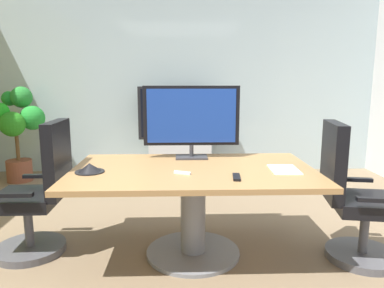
{
  "coord_description": "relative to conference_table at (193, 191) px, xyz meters",
  "views": [
    {
      "loc": [
        -0.01,
        -2.58,
        1.41
      ],
      "look_at": [
        0.09,
        0.4,
        0.87
      ],
      "focal_mm": 33.59,
      "sensor_mm": 36.0,
      "label": 1
    }
  ],
  "objects": [
    {
      "name": "office_chair_right",
      "position": [
        1.25,
        -0.11,
        -0.08
      ],
      "size": [
        0.63,
        0.61,
        1.09
      ],
      "rotation": [
        0.0,
        0.0,
        1.4
      ],
      "color": "#4C4C51",
      "rests_on": "ground"
    },
    {
      "name": "conference_phone",
      "position": [
        -0.78,
        -0.09,
        0.22
      ],
      "size": [
        0.22,
        0.22,
        0.07
      ],
      "color": "black",
      "rests_on": "conference_table"
    },
    {
      "name": "remote_control",
      "position": [
        0.3,
        -0.29,
        0.2
      ],
      "size": [
        0.07,
        0.17,
        0.02
      ],
      "primitive_type": "cube",
      "rotation": [
        0.0,
        0.0,
        -0.11
      ],
      "color": "black",
      "rests_on": "conference_table"
    },
    {
      "name": "office_chair_left",
      "position": [
        -1.25,
        0.08,
        -0.08
      ],
      "size": [
        0.6,
        0.57,
        1.09
      ],
      "rotation": [
        0.0,
        0.0,
        -1.56
      ],
      "color": "#4C4C51",
      "rests_on": "ground"
    },
    {
      "name": "tv_monitor",
      "position": [
        -0.0,
        0.39,
        0.55
      ],
      "size": [
        0.84,
        0.18,
        0.64
      ],
      "color": "#333338",
      "rests_on": "conference_table"
    },
    {
      "name": "conference_table",
      "position": [
        0.0,
        0.0,
        0.0
      ],
      "size": [
        1.89,
        1.12,
        0.72
      ],
      "color": "olive",
      "rests_on": "ground"
    },
    {
      "name": "wall_back_glass_partition",
      "position": [
        -0.09,
        2.81,
        0.96
      ],
      "size": [
        6.01,
        0.1,
        2.99
      ],
      "primitive_type": "cube",
      "color": "#9EB2B7",
      "rests_on": "ground"
    },
    {
      "name": "potted_plant",
      "position": [
        -2.31,
        2.19,
        0.25
      ],
      "size": [
        0.67,
        0.69,
        1.31
      ],
      "color": "brown",
      "rests_on": "ground"
    },
    {
      "name": "wall_display_unit",
      "position": [
        -0.1,
        2.45,
        -0.09
      ],
      "size": [
        1.2,
        0.36,
        1.31
      ],
      "color": "#B7BABC",
      "rests_on": "ground"
    },
    {
      "name": "ground_plane",
      "position": [
        -0.09,
        -0.15,
        -0.53
      ],
      "size": [
        7.01,
        7.01,
        0.0
      ],
      "primitive_type": "plane",
      "color": "#7A664C"
    },
    {
      "name": "whiteboard_marker",
      "position": [
        -0.09,
        -0.17,
        0.2
      ],
      "size": [
        0.13,
        0.07,
        0.02
      ],
      "primitive_type": "cube",
      "rotation": [
        0.0,
        0.0,
        -0.4
      ],
      "color": "silver",
      "rests_on": "conference_table"
    },
    {
      "name": "paper_notepad",
      "position": [
        0.7,
        -0.07,
        0.19
      ],
      "size": [
        0.22,
        0.31,
        0.01
      ],
      "primitive_type": "cube",
      "rotation": [
        0.0,
        0.0,
        -0.05
      ],
      "color": "white",
      "rests_on": "conference_table"
    }
  ]
}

